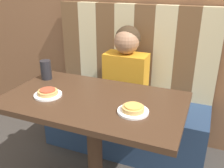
{
  "coord_description": "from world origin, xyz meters",
  "views": [
    {
      "loc": [
        0.62,
        -1.21,
        1.43
      ],
      "look_at": [
        0.0,
        0.3,
        0.74
      ],
      "focal_mm": 40.0,
      "sensor_mm": 36.0,
      "label": 1
    }
  ],
  "objects_px": {
    "pizza_right": "(133,108)",
    "drinking_cup": "(46,70)",
    "plate_right": "(133,111)",
    "person": "(126,64)",
    "plate_left": "(48,95)",
    "pizza_left": "(48,92)"
  },
  "relations": [
    {
      "from": "pizza_right",
      "to": "drinking_cup",
      "type": "relative_size",
      "value": 0.89
    },
    {
      "from": "plate_right",
      "to": "drinking_cup",
      "type": "height_order",
      "value": "drinking_cup"
    },
    {
      "from": "plate_right",
      "to": "pizza_right",
      "type": "height_order",
      "value": "pizza_right"
    },
    {
      "from": "person",
      "to": "drinking_cup",
      "type": "distance_m",
      "value": 0.63
    },
    {
      "from": "plate_left",
      "to": "pizza_right",
      "type": "bearing_deg",
      "value": 0.0
    },
    {
      "from": "pizza_right",
      "to": "drinking_cup",
      "type": "height_order",
      "value": "drinking_cup"
    },
    {
      "from": "plate_left",
      "to": "plate_right",
      "type": "bearing_deg",
      "value": 0.0
    },
    {
      "from": "plate_left",
      "to": "drinking_cup",
      "type": "distance_m",
      "value": 0.3
    },
    {
      "from": "plate_left",
      "to": "pizza_left",
      "type": "relative_size",
      "value": 1.42
    },
    {
      "from": "plate_left",
      "to": "drinking_cup",
      "type": "relative_size",
      "value": 1.26
    },
    {
      "from": "drinking_cup",
      "to": "plate_right",
      "type": "bearing_deg",
      "value": -17.93
    },
    {
      "from": "plate_right",
      "to": "plate_left",
      "type": "bearing_deg",
      "value": 180.0
    },
    {
      "from": "person",
      "to": "drinking_cup",
      "type": "bearing_deg",
      "value": -135.82
    },
    {
      "from": "pizza_left",
      "to": "pizza_right",
      "type": "distance_m",
      "value": 0.55
    },
    {
      "from": "plate_right",
      "to": "pizza_right",
      "type": "xyz_separation_m",
      "value": [
        0.0,
        0.0,
        0.02
      ]
    },
    {
      "from": "person",
      "to": "plate_right",
      "type": "xyz_separation_m",
      "value": [
        0.27,
        -0.68,
        -0.03
      ]
    },
    {
      "from": "person",
      "to": "pizza_right",
      "type": "relative_size",
      "value": 5.2
    },
    {
      "from": "person",
      "to": "plate_left",
      "type": "xyz_separation_m",
      "value": [
        -0.27,
        -0.68,
        -0.03
      ]
    },
    {
      "from": "person",
      "to": "pizza_right",
      "type": "distance_m",
      "value": 0.73
    },
    {
      "from": "plate_right",
      "to": "pizza_left",
      "type": "relative_size",
      "value": 1.42
    },
    {
      "from": "person",
      "to": "pizza_left",
      "type": "distance_m",
      "value": 0.73
    },
    {
      "from": "pizza_right",
      "to": "plate_left",
      "type": "bearing_deg",
      "value": 180.0
    }
  ]
}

